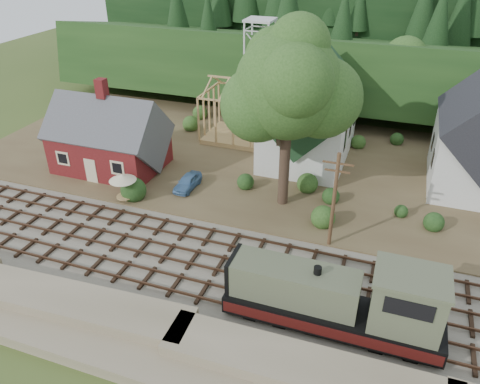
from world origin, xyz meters
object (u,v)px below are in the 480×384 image
(patio_set, at_px, (123,179))
(locomotive, at_px, (341,302))
(car_green, at_px, (79,153))
(car_blue, at_px, (188,182))

(patio_set, bearing_deg, locomotive, -22.82)
(locomotive, bearing_deg, car_green, 153.74)
(car_blue, relative_size, patio_set, 1.44)
(car_green, bearing_deg, patio_set, -130.84)
(locomotive, distance_m, car_blue, 20.32)
(locomotive, bearing_deg, patio_set, 157.18)
(car_green, relative_size, patio_set, 1.24)
(car_green, bearing_deg, locomotive, -124.04)
(locomotive, distance_m, car_green, 32.97)
(locomotive, relative_size, patio_set, 4.90)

